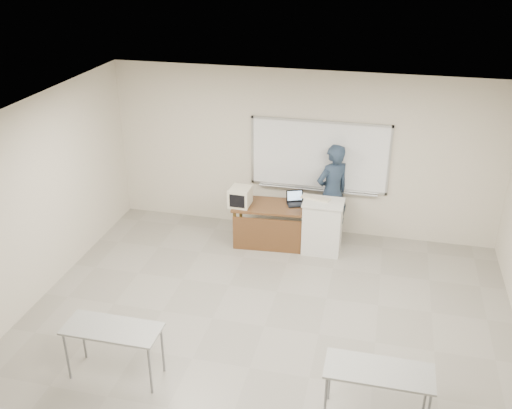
% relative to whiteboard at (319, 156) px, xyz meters
% --- Properties ---
extents(floor, '(7.00, 8.00, 0.01)m').
position_rel_whiteboard_xyz_m(floor, '(-0.30, -3.97, -1.49)').
color(floor, gray).
rests_on(floor, ground).
extents(whiteboard, '(2.48, 0.10, 1.31)m').
position_rel_whiteboard_xyz_m(whiteboard, '(0.00, 0.00, 0.00)').
color(whiteboard, white).
rests_on(whiteboard, floor).
extents(student_desks, '(4.40, 2.20, 0.73)m').
position_rel_whiteboard_xyz_m(student_desks, '(-0.30, -5.32, -0.81)').
color(student_desks, '#9E9F99').
rests_on(student_desks, floor).
extents(instructor_desk, '(1.37, 0.69, 0.75)m').
position_rel_whiteboard_xyz_m(instructor_desk, '(-0.70, -0.78, -0.95)').
color(instructor_desk, brown).
rests_on(instructor_desk, floor).
extents(podium, '(0.69, 0.50, 0.96)m').
position_rel_whiteboard_xyz_m(podium, '(0.20, -0.77, -1.00)').
color(podium, silver).
rests_on(podium, floor).
extents(crt_monitor, '(0.36, 0.40, 0.34)m').
position_rel_whiteboard_xyz_m(crt_monitor, '(-1.25, -0.79, -0.57)').
color(crt_monitor, beige).
rests_on(crt_monitor, instructor_desk).
extents(laptop, '(0.30, 0.28, 0.22)m').
position_rel_whiteboard_xyz_m(laptop, '(-0.30, -0.51, -0.68)').
color(laptop, black).
rests_on(laptop, instructor_desk).
extents(mouse, '(0.11, 0.09, 0.04)m').
position_rel_whiteboard_xyz_m(mouse, '(-0.15, -0.62, -0.71)').
color(mouse, silver).
rests_on(mouse, instructor_desk).
extents(keyboard, '(0.52, 0.28, 0.03)m').
position_rel_whiteboard_xyz_m(keyboard, '(0.05, -0.69, -0.50)').
color(keyboard, beige).
rests_on(keyboard, podium).
extents(presenter, '(0.78, 0.76, 1.81)m').
position_rel_whiteboard_xyz_m(presenter, '(0.29, -0.24, -0.58)').
color(presenter, black).
rests_on(presenter, floor).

